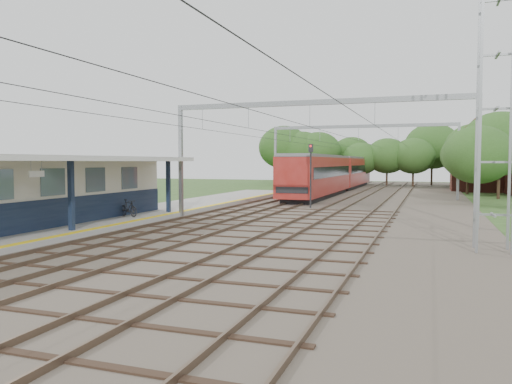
% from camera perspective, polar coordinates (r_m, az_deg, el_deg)
% --- Properties ---
extents(ground, '(160.00, 160.00, 0.00)m').
position_cam_1_polar(ground, '(16.46, -17.74, -9.01)').
color(ground, '#2D4C1E').
rests_on(ground, ground).
extents(ballast_bed, '(18.00, 90.00, 0.10)m').
position_cam_1_polar(ballast_bed, '(43.31, 11.69, -1.18)').
color(ballast_bed, '#473D33').
rests_on(ballast_bed, ground).
extents(platform, '(5.00, 52.00, 0.35)m').
position_cam_1_polar(platform, '(32.03, -13.34, -2.60)').
color(platform, gray).
rests_on(platform, ground).
extents(yellow_stripe, '(0.45, 52.00, 0.01)m').
position_cam_1_polar(yellow_stripe, '(30.86, -9.82, -2.45)').
color(yellow_stripe, yellow).
rests_on(yellow_stripe, platform).
extents(station_building, '(3.41, 18.00, 3.40)m').
position_cam_1_polar(station_building, '(27.21, -23.85, 0.09)').
color(station_building, beige).
rests_on(station_building, platform).
extents(canopy, '(6.40, 20.00, 3.44)m').
position_cam_1_polar(canopy, '(25.69, -23.66, 3.48)').
color(canopy, '#101D35').
rests_on(canopy, platform).
extents(rail_tracks, '(11.80, 88.00, 0.15)m').
position_cam_1_polar(rail_tracks, '(43.70, 8.45, -0.94)').
color(rail_tracks, brown).
rests_on(rail_tracks, ballast_bed).
extents(catenary_system, '(17.22, 88.00, 7.00)m').
position_cam_1_polar(catenary_system, '(38.65, 9.95, 6.39)').
color(catenary_system, gray).
rests_on(catenary_system, ground).
extents(lattice_pylon, '(1.30, 1.30, 12.00)m').
position_cam_1_polar(lattice_pylon, '(21.06, 25.79, 9.92)').
color(lattice_pylon, gray).
rests_on(lattice_pylon, ground).
extents(tree_band, '(31.72, 30.88, 8.82)m').
position_cam_1_polar(tree_band, '(70.17, 14.60, 4.51)').
color(tree_band, '#382619').
rests_on(tree_band, ground).
extents(house_far, '(8.00, 6.12, 8.66)m').
position_cam_1_polar(house_far, '(65.09, 24.93, 2.91)').
color(house_far, brown).
rests_on(house_far, ground).
extents(bicycle, '(1.70, 1.08, 0.99)m').
position_cam_1_polar(bicycle, '(29.66, -14.37, -1.79)').
color(bicycle, black).
rests_on(bicycle, platform).
extents(train, '(3.11, 38.77, 4.08)m').
position_cam_1_polar(train, '(57.89, 9.19, 2.20)').
color(train, black).
rests_on(train, ballast_bed).
extents(signal_post, '(0.38, 0.33, 4.82)m').
position_cam_1_polar(signal_post, '(37.00, 6.27, 2.90)').
color(signal_post, black).
rests_on(signal_post, ground).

